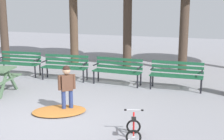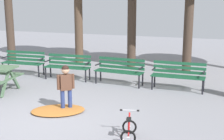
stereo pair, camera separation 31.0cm
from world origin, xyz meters
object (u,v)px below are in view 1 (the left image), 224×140
(park_bench_far_left, at_px, (20,61))
(park_bench_left, at_px, (65,65))
(park_bench_right, at_px, (118,69))
(child_standing, at_px, (67,84))
(kids_bicycle, at_px, (134,129))
(park_bench_far_right, at_px, (177,73))

(park_bench_far_left, height_order, park_bench_left, same)
(park_bench_far_left, relative_size, park_bench_right, 1.00)
(child_standing, height_order, kids_bicycle, child_standing)
(park_bench_far_left, distance_m, kids_bicycle, 6.71)
(park_bench_far_left, relative_size, child_standing, 1.42)
(park_bench_far_left, relative_size, park_bench_left, 1.00)
(child_standing, relative_size, kids_bicycle, 1.85)
(park_bench_far_left, xyz_separation_m, park_bench_far_right, (5.70, -0.09, 0.00))
(park_bench_left, relative_size, park_bench_far_right, 1.01)
(park_bench_far_right, distance_m, kids_bicycle, 3.93)
(park_bench_right, xyz_separation_m, kids_bicycle, (1.57, -3.91, -0.31))
(park_bench_far_right, bearing_deg, park_bench_right, 179.90)
(park_bench_far_left, bearing_deg, park_bench_right, -1.25)
(park_bench_right, distance_m, kids_bicycle, 4.23)
(child_standing, bearing_deg, park_bench_right, 81.96)
(park_bench_left, relative_size, park_bench_right, 1.00)
(child_standing, bearing_deg, park_bench_far_right, 51.11)
(park_bench_far_left, height_order, child_standing, child_standing)
(park_bench_right, xyz_separation_m, child_standing, (-0.40, -2.85, 0.17))
(park_bench_right, bearing_deg, park_bench_far_right, -0.10)
(park_bench_far_left, relative_size, park_bench_far_right, 1.01)
(park_bench_right, relative_size, kids_bicycle, 2.62)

